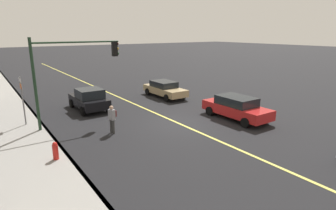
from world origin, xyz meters
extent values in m
plane|color=black|center=(0.00, 0.00, 0.00)|extent=(200.00, 200.00, 0.00)
cube|color=gray|center=(0.00, 8.65, 0.07)|extent=(80.00, 3.46, 0.15)
cube|color=slate|center=(0.00, 7.01, 0.07)|extent=(80.00, 0.16, 0.15)
cube|color=#D8CC4C|center=(0.00, 0.00, 0.01)|extent=(80.00, 0.16, 0.01)
cube|color=red|center=(-1.32, -3.64, 0.61)|extent=(4.61, 1.78, 0.63)
cube|color=black|center=(-1.29, -3.64, 1.20)|extent=(2.41, 1.64, 0.54)
cylinder|color=black|center=(-2.84, -4.51, 0.30)|extent=(0.60, 0.22, 0.60)
cylinder|color=black|center=(-2.84, -2.77, 0.30)|extent=(0.60, 0.22, 0.60)
cylinder|color=black|center=(0.20, -4.51, 0.30)|extent=(0.60, 0.22, 0.60)
cylinder|color=black|center=(0.20, -2.77, 0.30)|extent=(0.60, 0.22, 0.60)
cube|color=black|center=(6.25, 3.42, 0.62)|extent=(3.89, 1.80, 0.64)
cube|color=black|center=(5.96, 3.42, 1.25)|extent=(1.81, 1.66, 0.62)
cylinder|color=black|center=(7.54, 4.30, 0.30)|extent=(0.60, 0.22, 0.60)
cylinder|color=black|center=(7.54, 2.54, 0.30)|extent=(0.60, 0.22, 0.60)
cylinder|color=black|center=(4.97, 4.30, 0.30)|extent=(0.60, 0.22, 0.60)
cylinder|color=black|center=(4.97, 2.54, 0.30)|extent=(0.60, 0.22, 0.60)
cube|color=tan|center=(6.46, -3.34, 0.58)|extent=(4.52, 1.70, 0.56)
cube|color=black|center=(6.63, -3.34, 1.10)|extent=(2.21, 1.57, 0.49)
cylinder|color=black|center=(4.97, -4.17, 0.30)|extent=(0.60, 0.22, 0.60)
cylinder|color=black|center=(4.97, -2.51, 0.30)|extent=(0.60, 0.22, 0.60)
cylinder|color=black|center=(7.95, -4.17, 0.30)|extent=(0.60, 0.22, 0.60)
cylinder|color=black|center=(7.95, -2.51, 0.30)|extent=(0.60, 0.22, 0.60)
cylinder|color=#383838|center=(0.63, 4.02, 0.39)|extent=(0.17, 0.17, 0.78)
cylinder|color=#383838|center=(0.83, 4.07, 0.39)|extent=(0.17, 0.17, 0.78)
cube|color=gray|center=(0.73, 4.04, 1.08)|extent=(0.42, 0.30, 0.59)
sphere|color=tan|center=(0.73, 4.04, 1.48)|extent=(0.21, 0.21, 0.21)
cube|color=#592626|center=(0.77, 3.88, 1.11)|extent=(0.29, 0.22, 0.34)
cylinder|color=#1E3823|center=(3.14, 7.33, 2.60)|extent=(0.16, 0.16, 5.20)
cylinder|color=#1E3823|center=(3.14, 4.84, 4.90)|extent=(0.10, 4.96, 0.10)
cube|color=black|center=(3.14, 2.61, 4.45)|extent=(0.28, 0.30, 0.90)
sphere|color=#360605|center=(3.14, 2.43, 4.75)|extent=(0.18, 0.18, 0.18)
sphere|color=gold|center=(3.14, 2.43, 4.45)|extent=(0.18, 0.18, 0.18)
sphere|color=black|center=(3.14, 2.43, 4.15)|extent=(0.18, 0.18, 0.18)
cylinder|color=slate|center=(4.64, 7.83, 1.50)|extent=(0.08, 0.08, 3.01)
cube|color=white|center=(4.64, 7.85, 2.81)|extent=(0.60, 0.02, 0.20)
cube|color=#DB5919|center=(4.64, 7.85, 2.46)|extent=(0.44, 0.02, 0.28)
cylinder|color=red|center=(-1.24, 7.53, 0.40)|extent=(0.24, 0.24, 0.80)
sphere|color=red|center=(-1.24, 7.53, 0.84)|extent=(0.20, 0.20, 0.20)
camera|label=1|loc=(-13.16, 9.88, 5.51)|focal=30.08mm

